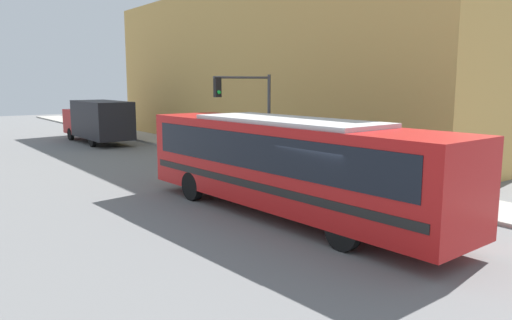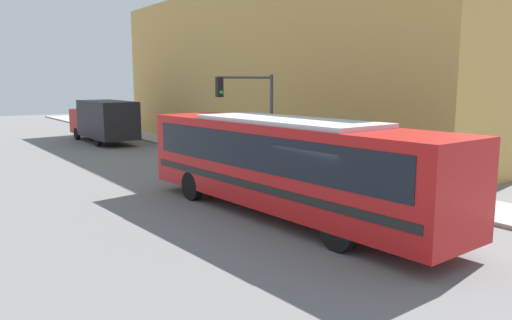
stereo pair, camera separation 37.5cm
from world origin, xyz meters
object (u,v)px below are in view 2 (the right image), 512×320
pedestrian_near_corner (285,144)px  traffic_light_pole (251,103)px  delivery_truck (103,120)px  city_bus (285,160)px  parking_meter (286,151)px  fire_hydrant (351,175)px

pedestrian_near_corner → traffic_light_pole: bearing=-171.2°
delivery_truck → pedestrian_near_corner: (4.59, -14.96, -0.55)m
city_bus → delivery_truck: city_bus is taller
delivery_truck → traffic_light_pole: bearing=-81.9°
delivery_truck → pedestrian_near_corner: size_ratio=4.50×
city_bus → delivery_truck: size_ratio=1.50×
city_bus → parking_meter: bearing=48.1°
city_bus → traffic_light_pole: (3.98, 7.61, 1.43)m
city_bus → fire_hydrant: bearing=18.5°
fire_hydrant → pedestrian_near_corner: 6.17m
fire_hydrant → city_bus: bearing=-158.5°
city_bus → traffic_light_pole: size_ratio=2.74×
delivery_truck → traffic_light_pole: size_ratio=1.83×
fire_hydrant → traffic_light_pole: (-1.07, 5.62, 2.77)m
pedestrian_near_corner → city_bus: bearing=-128.7°
city_bus → delivery_truck: bearing=82.5°
fire_hydrant → traffic_light_pole: 6.36m
delivery_truck → traffic_light_pole: (2.18, -15.33, 1.64)m
fire_hydrant → parking_meter: parking_meter is taller
city_bus → pedestrian_near_corner: bearing=48.3°
delivery_truck → parking_meter: (3.25, -16.67, -0.62)m
traffic_light_pole → pedestrian_near_corner: size_ratio=2.46×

